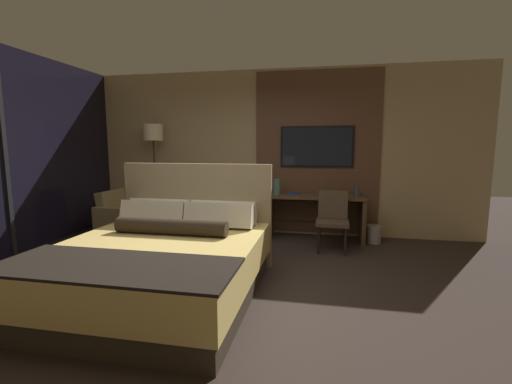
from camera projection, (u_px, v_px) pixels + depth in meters
name	position (u px, v px, depth m)	size (l,w,h in m)	color
ground_plane	(221.00, 291.00, 3.61)	(16.00, 16.00, 0.00)	#332823
wall_back_tv_panel	(270.00, 153.00, 5.92)	(7.20, 0.09, 2.80)	tan
wall_left_window	(4.00, 161.00, 4.39)	(0.06, 6.00, 2.80)	black
bed	(163.00, 261.00, 3.52)	(1.96, 2.20, 1.30)	#33281E
desk	(315.00, 210.00, 5.59)	(1.56, 0.57, 0.73)	brown
tv	(317.00, 147.00, 5.68)	(1.20, 0.04, 0.68)	black
desk_chair	(333.00, 216.00, 4.98)	(0.47, 0.47, 0.87)	#4C3D2D
armchair_by_window	(127.00, 222.00, 5.59)	(0.81, 0.82, 0.81)	olive
floor_lamp	(153.00, 141.00, 5.94)	(0.34, 0.34, 1.89)	#282623
vase_tall	(277.00, 187.00, 5.62)	(0.12, 0.12, 0.25)	#4C706B
vase_short	(357.00, 188.00, 5.43)	(0.13, 0.13, 0.27)	#333338
book	(294.00, 194.00, 5.62)	(0.24, 0.18, 0.03)	navy
waste_bin	(374.00, 234.00, 5.38)	(0.22, 0.22, 0.28)	gray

